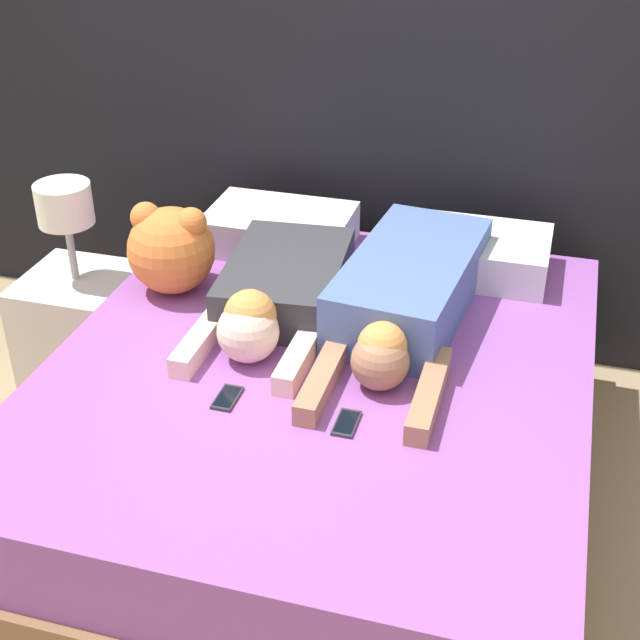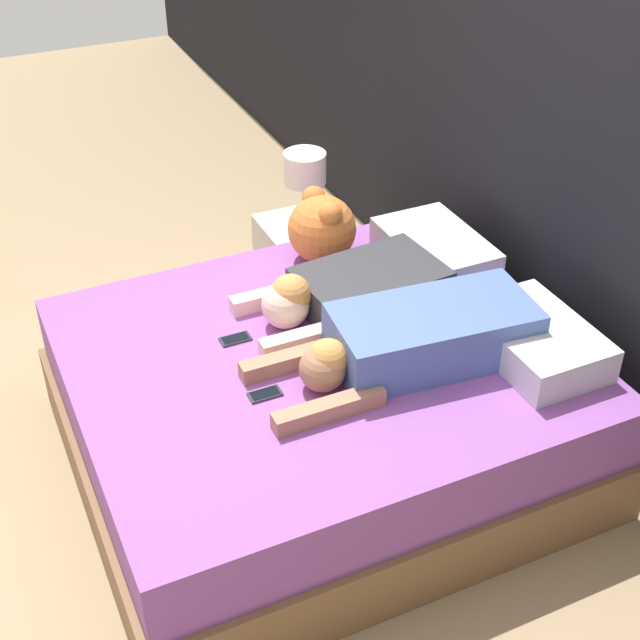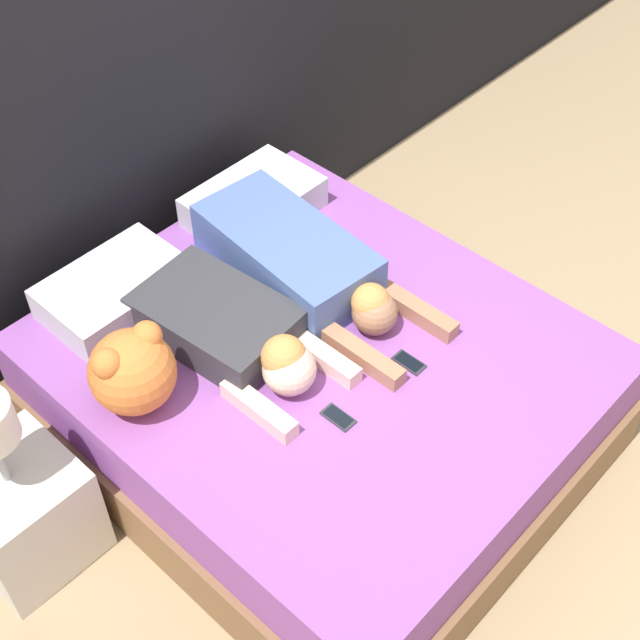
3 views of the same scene
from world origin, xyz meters
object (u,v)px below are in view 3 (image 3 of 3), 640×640
cell_phone_left (338,417)px  cell_phone_right (409,362)px  pillow_head_right (254,202)px  person_left (236,333)px  nightstand (21,507)px  bed (320,394)px  plush_toy (132,370)px  pillow_head_left (116,291)px  person_right (301,263)px

cell_phone_left → cell_phone_right: 0.38m
pillow_head_right → person_left: 0.81m
pillow_head_right → nightstand: bearing=-168.5°
bed → plush_toy: 0.85m
pillow_head_left → nightstand: 0.90m
bed → plush_toy: bearing=154.4°
pillow_head_left → plush_toy: 0.53m
pillow_head_left → plush_toy: size_ratio=1.70×
pillow_head_right → nightstand: nightstand is taller
bed → person_left: (-0.22, 0.23, 0.38)m
person_left → cell_phone_right: person_left is taller
pillow_head_left → person_left: bearing=-73.1°
person_left → nightstand: nightstand is taller
bed → cell_phone_left: bearing=-126.4°
cell_phone_left → bed: bearing=53.6°
cell_phone_left → pillow_head_right: bearing=60.3°
person_right → cell_phone_left: bearing=-125.8°
person_right → nightstand: (-1.36, 0.14, -0.40)m
pillow_head_left → nightstand: bearing=-157.7°
plush_toy → nightstand: (-0.50, 0.14, -0.46)m
bed → cell_phone_right: (0.17, -0.31, 0.29)m
pillow_head_right → cell_phone_right: bearing=-101.5°
person_right → person_left: bearing=-169.9°
person_right → nightstand: bearing=174.1°
person_right → cell_phone_right: 0.62m
pillow_head_right → person_right: size_ratio=0.49×
pillow_head_right → person_left: person_left is taller
person_right → nightstand: size_ratio=1.33×
bed → pillow_head_left: (-0.38, 0.76, 0.36)m
cell_phone_right → person_left: bearing=126.2°
person_right → nightstand: 1.43m
nightstand → cell_phone_left: bearing=-38.0°
person_left → cell_phone_left: 0.52m
pillow_head_left → person_left: person_left is taller
bed → person_left: person_left is taller
pillow_head_left → pillow_head_right: 0.77m
pillow_head_left → person_left: 0.56m
person_right → pillow_head_left: bearing=142.9°
person_right → cell_phone_right: (-0.05, -0.61, -0.10)m
person_left → person_right: size_ratio=0.77×
pillow_head_right → cell_phone_right: size_ratio=4.47×
cell_phone_left → nightstand: bearing=142.0°
person_left → person_right: (0.44, 0.08, 0.02)m
cell_phone_right → plush_toy: plush_toy is taller
person_left → cell_phone_right: bearing=-53.8°
pillow_head_left → plush_toy: bearing=-120.1°
cell_phone_left → cell_phone_right: size_ratio=1.00×
nightstand → pillow_head_right: bearing=11.5°
pillow_head_left → person_left: (0.16, -0.53, 0.01)m
pillow_head_left → cell_phone_left: (0.17, -1.04, -0.07)m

